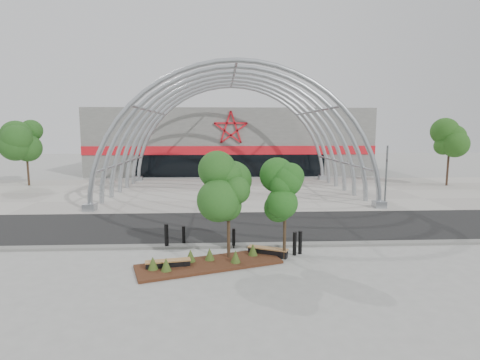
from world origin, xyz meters
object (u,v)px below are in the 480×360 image
(street_tree_1, at_px, (285,195))
(bollard_2, at_px, (234,238))
(signal_pole, at_px, (386,175))
(street_tree_0, at_px, (228,189))
(bench_0, at_px, (168,265))
(bench_1, at_px, (268,252))

(street_tree_1, xyz_separation_m, bollard_2, (-2.11, 1.60, -2.31))
(signal_pole, height_order, street_tree_0, signal_pole)
(signal_pole, bearing_deg, street_tree_1, -130.55)
(street_tree_0, bearing_deg, street_tree_1, -0.56)
(street_tree_0, distance_m, bench_0, 3.87)
(signal_pole, relative_size, bench_1, 2.47)
(bench_0, bearing_deg, street_tree_0, 21.99)
(street_tree_0, xyz_separation_m, street_tree_1, (2.37, -0.02, -0.28))
(street_tree_1, xyz_separation_m, bench_1, (-0.65, 0.40, -2.59))
(signal_pole, distance_m, street_tree_0, 15.51)
(street_tree_1, bearing_deg, signal_pole, 49.45)
(signal_pole, bearing_deg, bench_1, -133.66)
(street_tree_1, distance_m, bench_0, 5.52)
(street_tree_1, relative_size, bollard_2, 4.21)
(street_tree_0, distance_m, street_tree_1, 2.39)
(bench_0, height_order, bollard_2, bollard_2)
(bench_0, relative_size, bollard_2, 1.98)
(bench_1, bearing_deg, bollard_2, 140.67)
(street_tree_0, xyz_separation_m, bench_0, (-2.42, -0.98, -2.86))
(bench_0, bearing_deg, signal_pole, 39.77)
(bollard_2, bearing_deg, bench_1, -39.33)
(street_tree_1, relative_size, bench_1, 2.17)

